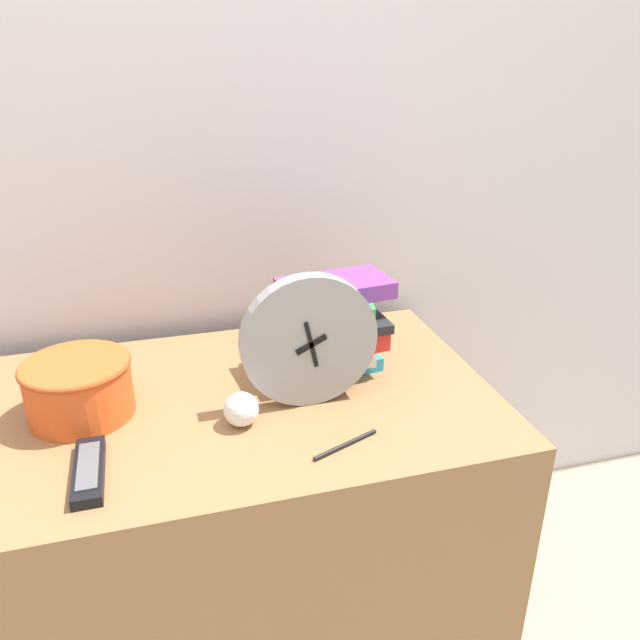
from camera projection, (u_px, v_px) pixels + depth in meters
name	position (u px, v px, depth m)	size (l,w,h in m)	color
wall_back	(175.00, 123.00, 1.41)	(6.00, 0.04, 2.40)	silver
desk	(222.00, 534.00, 1.41)	(1.16, 0.66, 0.70)	olive
desk_clock	(309.00, 341.00, 1.21)	(0.27, 0.04, 0.27)	#99999E
book_stack	(327.00, 327.00, 1.35)	(0.28, 0.20, 0.21)	#2D9ED1
basket	(79.00, 386.00, 1.20)	(0.21, 0.21, 0.11)	#E05623
tv_remote	(89.00, 471.00, 1.04)	(0.05, 0.18, 0.02)	black
crumpled_paper_ball	(241.00, 409.00, 1.18)	(0.07, 0.07, 0.07)	white
pen	(346.00, 445.00, 1.12)	(0.13, 0.06, 0.01)	black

